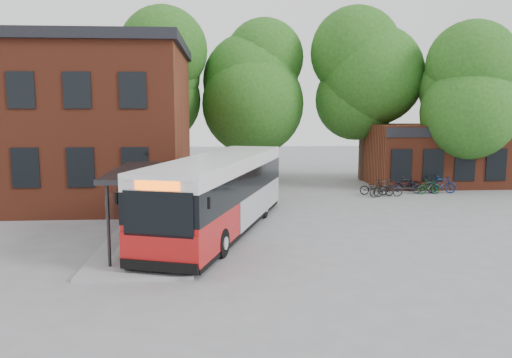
{
  "coord_description": "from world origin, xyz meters",
  "views": [
    {
      "loc": [
        -1.87,
        -18.59,
        4.92
      ],
      "look_at": [
        -0.45,
        2.57,
        2.0
      ],
      "focal_mm": 35.0,
      "sensor_mm": 36.0,
      "label": 1
    }
  ],
  "objects": [
    {
      "name": "bus_shelter",
      "position": [
        -4.5,
        -1.0,
        1.45
      ],
      "size": [
        3.6,
        7.0,
        2.9
      ],
      "primitive_type": null,
      "color": "#28282B",
      "rests_on": "ground"
    },
    {
      "name": "bicycle_5",
      "position": [
        10.31,
        9.83,
        0.44
      ],
      "size": [
        1.51,
        0.6,
        0.88
      ],
      "primitive_type": "imported",
      "rotation": [
        0.0,
        0.0,
        1.7
      ],
      "color": "#10391B",
      "rests_on": "ground"
    },
    {
      "name": "bicycle_7",
      "position": [
        11.19,
        10.09,
        0.53
      ],
      "size": [
        1.8,
        0.69,
        1.05
      ],
      "primitive_type": "imported",
      "rotation": [
        0.0,
        0.0,
        1.45
      ],
      "color": "#0C224F",
      "rests_on": "ground"
    },
    {
      "name": "tree_1",
      "position": [
        1.0,
        17.0,
        5.2
      ],
      "size": [
        7.92,
        7.92,
        10.4
      ],
      "primitive_type": null,
      "color": "#205316",
      "rests_on": "ground"
    },
    {
      "name": "shop_row",
      "position": [
        15.0,
        14.0,
        2.0
      ],
      "size": [
        14.0,
        6.2,
        4.0
      ],
      "primitive_type": null,
      "color": "maroon",
      "rests_on": "ground"
    },
    {
      "name": "tree_3",
      "position": [
        13.0,
        12.0,
        4.64
      ],
      "size": [
        7.04,
        7.04,
        9.28
      ],
      "primitive_type": null,
      "color": "#205316",
      "rests_on": "ground"
    },
    {
      "name": "station_building",
      "position": [
        -13.0,
        9.0,
        4.25
      ],
      "size": [
        18.4,
        10.4,
        8.5
      ],
      "primitive_type": null,
      "color": "maroon",
      "rests_on": "ground"
    },
    {
      "name": "city_bus",
      "position": [
        -1.98,
        1.43,
        1.54
      ],
      "size": [
        6.08,
        12.36,
        3.08
      ],
      "primitive_type": null,
      "rotation": [
        0.0,
        0.0,
        -0.3
      ],
      "color": "#B41414",
      "rests_on": "ground"
    },
    {
      "name": "tree_0",
      "position": [
        -6.0,
        16.0,
        5.5
      ],
      "size": [
        7.92,
        7.92,
        11.0
      ],
      "primitive_type": null,
      "color": "#205316",
      "rests_on": "ground"
    },
    {
      "name": "bicycle_3",
      "position": [
        9.31,
        10.94,
        0.45
      ],
      "size": [
        1.51,
        0.44,
        0.9
      ],
      "primitive_type": "imported",
      "rotation": [
        0.0,
        0.0,
        1.56
      ],
      "color": "black",
      "rests_on": "ground"
    },
    {
      "name": "bike_rail",
      "position": [
        9.28,
        10.0,
        0.19
      ],
      "size": [
        5.2,
        0.1,
        0.38
      ],
      "primitive_type": null,
      "color": "#28282B",
      "rests_on": "ground"
    },
    {
      "name": "bicycle_6",
      "position": [
        10.24,
        10.06,
        0.43
      ],
      "size": [
        1.69,
        0.78,
        0.86
      ],
      "primitive_type": "imported",
      "rotation": [
        0.0,
        0.0,
        1.44
      ],
      "color": "black",
      "rests_on": "ground"
    },
    {
      "name": "ground",
      "position": [
        0.0,
        0.0,
        0.0
      ],
      "size": [
        100.0,
        100.0,
        0.0
      ],
      "primitive_type": "plane",
      "color": "slate"
    },
    {
      "name": "bicycle_2",
      "position": [
        7.59,
        9.11,
        0.46
      ],
      "size": [
        1.78,
        0.7,
        0.92
      ],
      "primitive_type": "imported",
      "rotation": [
        0.0,
        0.0,
        1.62
      ],
      "color": "black",
      "rests_on": "ground"
    },
    {
      "name": "tree_2",
      "position": [
        8.0,
        16.0,
        5.5
      ],
      "size": [
        7.92,
        7.92,
        11.0
      ],
      "primitive_type": null,
      "color": "#205316",
      "rests_on": "ground"
    },
    {
      "name": "bicycle_0",
      "position": [
        6.95,
        9.75,
        0.42
      ],
      "size": [
        1.7,
        0.97,
        0.85
      ],
      "primitive_type": "imported",
      "rotation": [
        0.0,
        0.0,
        1.3
      ],
      "color": "black",
      "rests_on": "ground"
    },
    {
      "name": "bicycle_1",
      "position": [
        7.23,
        9.06,
        0.55
      ],
      "size": [
        1.88,
        1.16,
        1.09
      ],
      "primitive_type": "imported",
      "rotation": [
        0.0,
        0.0,
        1.96
      ],
      "color": "black",
      "rests_on": "ground"
    },
    {
      "name": "bicycle_4",
      "position": [
        10.15,
        10.99,
        0.44
      ],
      "size": [
        1.75,
        0.88,
        0.88
      ],
      "primitive_type": "imported",
      "rotation": [
        0.0,
        0.0,
        1.76
      ],
      "color": "black",
      "rests_on": "ground"
    }
  ]
}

